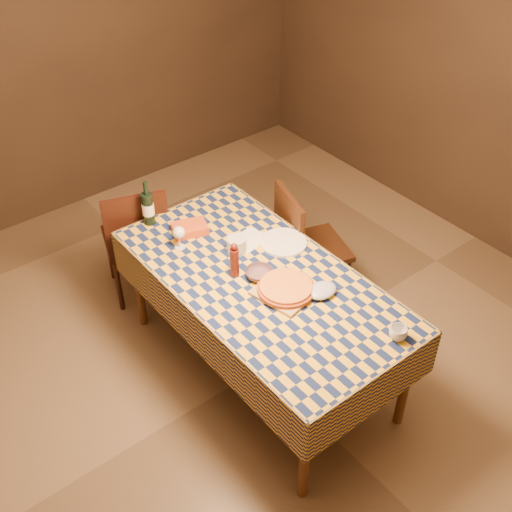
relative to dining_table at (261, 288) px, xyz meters
name	(u,v)px	position (x,y,z in m)	size (l,w,h in m)	color
room	(262,193)	(0.00, 0.00, 0.66)	(5.00, 5.10, 2.70)	brown
dining_table	(261,288)	(0.00, 0.00, 0.00)	(0.94, 1.84, 0.77)	brown
cutting_board	(286,291)	(0.03, -0.18, 0.09)	(0.30, 0.30, 0.02)	tan
pizza	(286,287)	(0.03, -0.18, 0.11)	(0.36, 0.36, 0.03)	#8C3917
pepper_mill	(234,261)	(-0.10, 0.12, 0.18)	(0.07, 0.07, 0.22)	#481510
bowl	(259,274)	(-0.01, 0.01, 0.10)	(0.16, 0.16, 0.05)	#5D434E
wine_glass	(179,233)	(-0.21, 0.53, 0.18)	(0.08, 0.08, 0.15)	white
wine_bottle	(148,208)	(-0.22, 0.86, 0.19)	(0.08, 0.08, 0.31)	black
deli_tub	(237,245)	(0.04, 0.28, 0.12)	(0.12, 0.12, 0.10)	silver
takeout_container	(190,228)	(-0.07, 0.62, 0.10)	(0.21, 0.15, 0.05)	#BD4518
white_plate	(284,242)	(0.31, 0.17, 0.08)	(0.29, 0.29, 0.02)	white
tumbler	(398,333)	(0.25, -0.80, 0.11)	(0.10, 0.10, 0.08)	silver
flour_patch	(249,240)	(0.16, 0.33, 0.08)	(0.22, 0.17, 0.00)	white
flour_bag	(322,290)	(0.18, -0.31, 0.10)	(0.18, 0.13, 0.05)	#A7B3D5
chair_far	(137,237)	(-0.22, 1.08, -0.17)	(0.54, 0.54, 0.93)	black
chair_right	(303,243)	(0.63, 0.33, -0.17)	(0.53, 0.53, 0.93)	black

